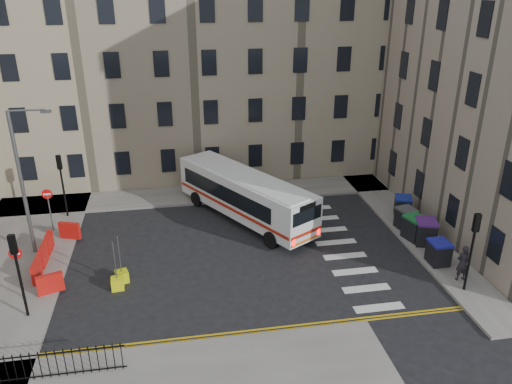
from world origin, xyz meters
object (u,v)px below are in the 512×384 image
object	(u,v)px
bollard_yellow	(122,276)
bollard_chevron	(118,283)
wheelie_bin_e	(403,206)
pedestrian	(462,263)
wheelie_bin_b	(425,232)
streetlamp	(22,182)
wheelie_bin_c	(415,228)
bus	(245,194)
wheelie_bin_a	(439,252)
wheelie_bin_d	(406,218)

from	to	relation	value
bollard_yellow	bollard_chevron	bearing A→B (deg)	-105.74
wheelie_bin_e	bollard_chevron	bearing A→B (deg)	-143.06
pedestrian	wheelie_bin_e	bearing A→B (deg)	-97.57
wheelie_bin_b	bollard_yellow	size ratio (longest dim) A/B	2.64
streetlamp	bollard_yellow	xyz separation A→B (m)	(5.00, -3.69, -4.04)
pedestrian	wheelie_bin_c	bearing A→B (deg)	-91.09
bus	bollard_chevron	xyz separation A→B (m)	(-7.40, -6.72, -1.42)
wheelie_bin_a	wheelie_bin_c	bearing A→B (deg)	89.22
wheelie_bin_d	wheelie_bin_e	size ratio (longest dim) A/B	0.93
bollard_chevron	wheelie_bin_b	bearing A→B (deg)	5.05
bus	wheelie_bin_c	size ratio (longest dim) A/B	7.09
streetlamp	pedestrian	xyz separation A→B (m)	(21.86, -6.65, -3.22)
wheelie_bin_d	streetlamp	bearing A→B (deg)	166.98
bus	bollard_yellow	xyz separation A→B (m)	(-7.23, -6.11, -1.42)
wheelie_bin_a	wheelie_bin_e	xyz separation A→B (m)	(0.69, 5.85, 0.00)
wheelie_bin_c	bollard_chevron	xyz separation A→B (m)	(-16.74, -2.12, -0.55)
bus	pedestrian	size ratio (longest dim) A/B	5.50
wheelie_bin_c	bollard_chevron	bearing A→B (deg)	171.12
streetlamp	wheelie_bin_b	xyz separation A→B (m)	(21.89, -2.79, -3.46)
wheelie_bin_e	streetlamp	bearing A→B (deg)	-157.36
wheelie_bin_d	bollard_yellow	distance (m)	16.90
wheelie_bin_c	bollard_yellow	xyz separation A→B (m)	(-16.57, -1.52, -0.55)
wheelie_bin_b	pedestrian	world-z (taller)	pedestrian
wheelie_bin_b	bollard_chevron	xyz separation A→B (m)	(-17.07, -1.51, -0.58)
wheelie_bin_a	bollard_yellow	distance (m)	16.60
bollard_yellow	pedestrian	bearing A→B (deg)	-9.97
streetlamp	wheelie_bin_a	world-z (taller)	streetlamp
streetlamp	wheelie_bin_b	bearing A→B (deg)	-7.25
streetlamp	bus	distance (m)	12.73
bus	bollard_chevron	distance (m)	10.09
bollard_yellow	bus	bearing A→B (deg)	40.23
wheelie_bin_d	pedestrian	bearing A→B (deg)	-98.69
wheelie_bin_d	pedestrian	xyz separation A→B (m)	(0.21, -5.81, 0.32)
wheelie_bin_b	wheelie_bin_d	size ratio (longest dim) A/B	1.18
bus	wheelie_bin_c	world-z (taller)	bus
wheelie_bin_a	bollard_yellow	xyz separation A→B (m)	(-16.54, 1.28, -0.50)
wheelie_bin_e	pedestrian	xyz separation A→B (m)	(-0.36, -7.53, 0.32)
wheelie_bin_a	wheelie_bin_e	world-z (taller)	wheelie_bin_e
streetlamp	bollard_yellow	bearing A→B (deg)	-36.42
wheelie_bin_b	bollard_chevron	size ratio (longest dim) A/B	2.64
wheelie_bin_e	wheelie_bin_c	bearing A→B (deg)	-81.73
pedestrian	bollard_yellow	distance (m)	17.14
bollard_chevron	pedestrian	bearing A→B (deg)	-7.88
streetlamp	wheelie_bin_a	size ratio (longest dim) A/B	6.36
bollard_yellow	streetlamp	bearing A→B (deg)	143.58
wheelie_bin_b	wheelie_bin_c	bearing A→B (deg)	134.99
wheelie_bin_c	bollard_chevron	world-z (taller)	wheelie_bin_c
bus	bollard_yellow	bearing A→B (deg)	-170.23
bus	bollard_yellow	size ratio (longest dim) A/B	17.75
wheelie_bin_a	bollard_chevron	xyz separation A→B (m)	(-16.71, 0.68, -0.50)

